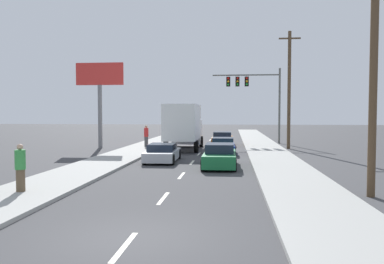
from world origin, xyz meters
name	(u,v)px	position (x,y,z in m)	size (l,w,h in m)	color
ground_plane	(204,147)	(0.00, 25.00, 0.00)	(140.00, 140.00, 0.00)	#3D3D3F
sidewalk_right	(269,153)	(5.13, 20.00, 0.07)	(3.17, 80.00, 0.14)	#9E9E99
sidewalk_left	(133,152)	(-5.13, 20.00, 0.07)	(3.17, 80.00, 0.14)	#9E9E99
lane_markings	(204,148)	(0.00, 24.48, 0.00)	(0.14, 62.00, 0.01)	silver
box_truck	(184,125)	(-1.47, 22.41, 2.07)	(2.67, 7.88, 3.70)	white
car_silver	(162,153)	(-1.88, 14.77, 0.53)	(1.94, 4.24, 1.12)	#B7BABF
car_orange	(223,139)	(1.57, 27.27, 0.59)	(1.98, 4.42, 1.29)	orange
car_blue	(223,147)	(1.76, 19.63, 0.56)	(1.87, 4.16, 1.22)	#1E389E
car_green	(220,156)	(1.75, 12.74, 0.59)	(1.86, 4.61, 1.32)	#196B38
traffic_signal_mast	(249,87)	(4.15, 30.32, 5.62)	(6.77, 0.69, 7.49)	#595B56
utility_pole_near	(373,75)	(7.40, 5.48, 4.37)	(1.80, 0.28, 8.46)	brown
utility_pole_mid	(289,89)	(7.21, 24.50, 5.08)	(1.80, 0.28, 9.88)	brown
roadside_billboard	(100,87)	(-8.95, 23.62, 5.27)	(4.17, 0.36, 7.35)	slate
pedestrian_near_corner	(20,168)	(-5.30, 4.46, 1.01)	(0.38, 0.38, 1.75)	brown
pedestrian_mid_block	(146,136)	(-4.90, 23.67, 1.07)	(0.38, 0.38, 1.85)	#3F3F42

